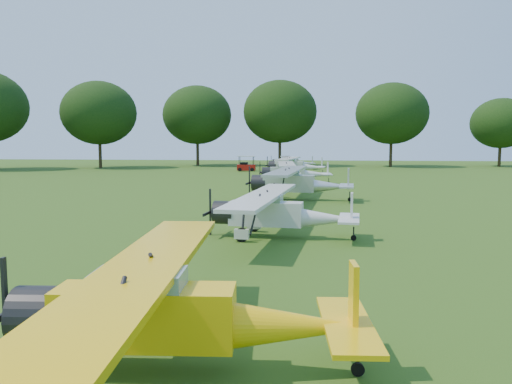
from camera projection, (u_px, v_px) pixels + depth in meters
The scene contains 9 objects.
ground at pixel (256, 237), 19.37m from camera, with size 160.00×160.00×0.00m, color #285014.
tree_belt at pixel (352, 23), 18.37m from camera, with size 137.36×130.27×14.52m.
aircraft_2 at pixel (173, 307), 7.85m from camera, with size 5.91×9.42×1.85m.
aircraft_3 at pixel (277, 210), 19.05m from camera, with size 5.88×9.35×1.84m.
aircraft_4 at pixel (297, 181), 31.36m from camera, with size 6.70×10.67×2.10m.
aircraft_5 at pixel (293, 171), 43.15m from camera, with size 6.28×10.01×1.97m.
aircraft_6 at pixel (294, 164), 54.98m from camera, with size 6.53×10.39×2.04m.
aircraft_7 at pixel (291, 161), 66.00m from camera, with size 5.88×9.35×1.84m.
golf_cart at pixel (246, 166), 62.40m from camera, with size 2.28×1.45×1.91m.
Camera 1 is at (1.94, -19.00, 3.67)m, focal length 35.00 mm.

